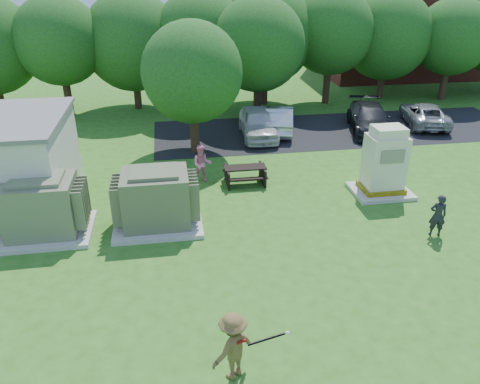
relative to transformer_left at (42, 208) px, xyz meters
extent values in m
plane|color=#2D6619|center=(6.50, -4.50, -0.97)|extent=(120.00, 120.00, 0.00)
cube|color=maroon|center=(24.50, 22.50, 3.03)|extent=(15.00, 8.00, 8.00)
cube|color=#232326|center=(13.50, 9.00, -0.96)|extent=(20.00, 6.00, 0.01)
cube|color=beige|center=(0.00, 0.00, -0.89)|extent=(3.00, 2.40, 0.15)
cube|color=#687251|center=(0.00, 0.00, 0.08)|extent=(2.20, 1.80, 1.80)
cube|color=#687251|center=(0.00, 0.00, 1.04)|extent=(1.60, 1.30, 0.12)
cube|color=#687251|center=(-1.27, 0.00, 0.11)|extent=(0.32, 1.50, 1.35)
cube|color=#687251|center=(1.27, 0.00, 0.11)|extent=(0.32, 1.50, 1.35)
cube|color=beige|center=(3.70, 0.00, -0.89)|extent=(3.00, 2.40, 0.15)
cube|color=#5D6546|center=(3.70, 0.00, 0.08)|extent=(2.20, 1.80, 1.80)
cube|color=#5D6546|center=(3.70, 0.00, 1.04)|extent=(1.60, 1.30, 0.12)
cube|color=#5D6546|center=(2.43, 0.00, 0.11)|extent=(0.32, 1.50, 1.35)
cube|color=#5D6546|center=(4.97, 0.00, 0.11)|extent=(0.32, 1.50, 1.35)
cube|color=beige|center=(12.40, 1.19, -0.89)|extent=(2.24, 1.84, 0.15)
cube|color=yellow|center=(12.40, 1.19, -0.73)|extent=(1.58, 1.27, 0.18)
cube|color=beige|center=(12.40, 1.19, 0.39)|extent=(1.43, 1.12, 2.04)
cube|color=beige|center=(12.40, 1.19, 1.58)|extent=(1.17, 0.92, 0.36)
cube|color=gray|center=(12.40, 0.60, 0.79)|extent=(0.92, 0.04, 0.51)
cube|color=black|center=(7.26, 2.95, -0.27)|extent=(1.71, 0.66, 0.06)
cube|color=black|center=(7.26, 3.47, -0.55)|extent=(1.71, 0.24, 0.05)
cube|color=black|center=(7.26, 2.43, -0.55)|extent=(1.71, 0.24, 0.05)
cube|color=black|center=(6.52, 2.95, -0.62)|extent=(0.08, 1.28, 0.70)
cube|color=black|center=(8.00, 2.95, -0.62)|extent=(0.08, 1.28, 0.70)
imported|color=brown|center=(5.32, -6.96, -0.14)|extent=(1.24, 1.12, 1.67)
imported|color=black|center=(12.82, -2.13, -0.22)|extent=(0.62, 0.49, 1.49)
imported|color=pink|center=(5.53, 3.31, -0.16)|extent=(0.80, 0.63, 1.62)
imported|color=silver|center=(8.89, 8.62, -0.23)|extent=(1.97, 4.43, 1.48)
imported|color=silver|center=(10.18, 9.31, -0.29)|extent=(2.37, 4.37, 1.37)
imported|color=black|center=(14.99, 8.53, -0.27)|extent=(3.07, 5.19, 1.41)
imported|color=#A8A8AC|center=(18.50, 9.14, -0.36)|extent=(3.03, 4.76, 1.22)
cylinder|color=black|center=(6.01, -7.12, 0.12)|extent=(0.84, 0.26, 0.06)
cylinder|color=maroon|center=(5.48, -7.11, 0.12)|extent=(0.23, 0.12, 0.06)
sphere|color=white|center=(6.50, -7.00, 0.11)|extent=(0.09, 0.09, 0.09)
cylinder|color=#47301E|center=(-1.50, 14.30, 0.43)|extent=(0.44, 0.44, 2.80)
sphere|color=#235B1C|center=(-1.50, 14.30, 3.33)|extent=(5.00, 5.00, 5.00)
cylinder|color=#47301E|center=(2.50, 15.10, 0.18)|extent=(0.44, 0.44, 2.30)
sphere|color=#235B1C|center=(2.50, 15.10, 3.07)|extent=(5.80, 5.80, 5.80)
cylinder|color=#47301E|center=(6.50, 14.20, 0.38)|extent=(0.44, 0.44, 2.70)
sphere|color=#235B1C|center=(6.50, 14.20, 3.35)|extent=(5.40, 5.40, 5.40)
cylinder|color=#47301E|center=(10.50, 14.80, 0.28)|extent=(0.44, 0.44, 2.50)
sphere|color=#235B1C|center=(10.50, 14.80, 3.33)|extent=(6.00, 6.00, 6.00)
cylinder|color=#47301E|center=(14.50, 14.40, 0.48)|extent=(0.44, 0.44, 2.90)
sphere|color=#235B1C|center=(14.50, 14.40, 3.49)|extent=(5.20, 5.20, 5.20)
cylinder|color=#47301E|center=(18.50, 15.00, 0.23)|extent=(0.44, 0.44, 2.40)
sphere|color=#235B1C|center=(18.50, 15.00, 3.11)|extent=(5.60, 5.60, 5.60)
cylinder|color=#47301E|center=(22.50, 14.10, 0.33)|extent=(0.44, 0.44, 2.60)
sphere|color=#235B1C|center=(22.50, 14.10, 3.07)|extent=(4.80, 4.80, 4.80)
cylinder|color=#47301E|center=(5.50, 7.00, 0.23)|extent=(0.44, 0.44, 2.40)
sphere|color=#235B1C|center=(5.50, 7.00, 2.81)|extent=(4.60, 4.60, 4.60)
cylinder|color=#47301E|center=(9.50, 12.00, 0.33)|extent=(0.44, 0.44, 2.60)
sphere|color=#235B1C|center=(9.50, 12.00, 3.19)|extent=(5.20, 5.20, 5.20)
camera|label=1|loc=(4.30, -14.39, 7.19)|focal=35.00mm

